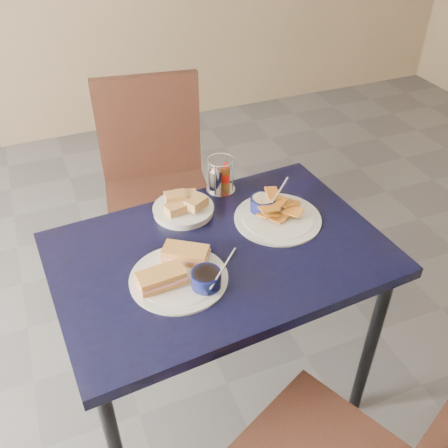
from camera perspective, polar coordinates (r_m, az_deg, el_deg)
name	(u,v)px	position (r m, az deg, el deg)	size (l,w,h in m)	color
ground	(227,384)	(2.19, 0.34, -17.79)	(6.00, 6.00, 0.00)	#4E4E53
dining_table	(220,268)	(1.67, -0.44, -5.04)	(1.11, 0.78, 0.75)	black
chair_far	(152,173)	(2.36, -8.22, 5.76)	(0.53, 0.52, 1.00)	black
sandwich_plate	(182,273)	(1.51, -4.88, -5.56)	(0.31, 0.30, 0.12)	white
plantain_plate	(273,213)	(1.75, 5.67, 1.30)	(0.30, 0.30, 0.12)	white
bread_basket	(183,207)	(1.77, -4.66, 1.96)	(0.21, 0.21, 0.07)	white
condiment_caddy	(219,178)	(1.86, -0.54, 5.33)	(0.11, 0.11, 0.14)	silver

